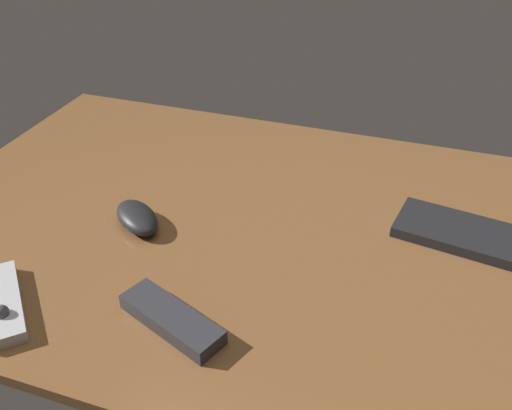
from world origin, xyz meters
The scene contains 5 objects.
desk centered at (0.00, 0.00, 1.00)cm, with size 140.00×84.00×2.00cm, color brown.
keyboard centered at (35.77, 7.42, 2.95)cm, with size 37.87×11.07×1.90cm, color black.
computer_mouse centered at (-27.02, -6.35, 3.74)cm, with size 11.62×6.19×3.47cm, color black.
media_remote centered at (-35.73, -31.75, 3.05)cm, with size 15.71×16.08×3.43cm.
tv_remote centered at (-10.49, -26.55, 3.22)cm, with size 16.98×5.31×2.44cm, color #2D2D33.
Camera 1 is at (19.80, -77.76, 62.26)cm, focal length 39.93 mm.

